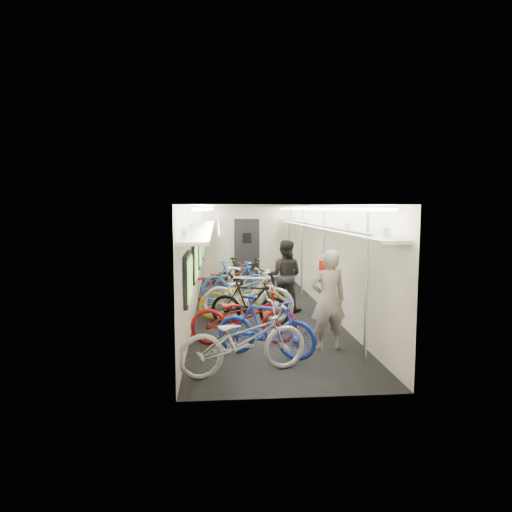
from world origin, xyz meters
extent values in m
plane|color=black|center=(0.00, 0.00, 0.00)|extent=(10.00, 10.00, 0.00)
plane|color=white|center=(0.00, 0.00, 2.40)|extent=(10.00, 10.00, 0.00)
plane|color=beige|center=(-1.50, 0.00, 1.20)|extent=(0.00, 10.00, 10.00)
plane|color=beige|center=(1.50, 0.00, 1.20)|extent=(0.00, 10.00, 10.00)
plane|color=beige|center=(0.00, 5.00, 1.20)|extent=(3.00, 0.00, 3.00)
plane|color=beige|center=(0.00, -5.00, 1.20)|extent=(3.00, 0.00, 3.00)
cube|color=black|center=(-1.46, -3.20, 1.25)|extent=(0.06, 1.10, 0.80)
cube|color=#89CC59|center=(-1.42, -3.20, 1.25)|extent=(0.02, 0.96, 0.66)
cube|color=black|center=(-1.46, -1.00, 1.25)|extent=(0.06, 1.10, 0.80)
cube|color=#89CC59|center=(-1.42, -1.00, 1.25)|extent=(0.02, 0.96, 0.66)
cube|color=black|center=(-1.46, 1.20, 1.25)|extent=(0.06, 1.10, 0.80)
cube|color=#89CC59|center=(-1.42, 1.20, 1.25)|extent=(0.02, 0.96, 0.66)
cube|color=black|center=(-1.46, 3.40, 1.25)|extent=(0.06, 1.10, 0.80)
cube|color=#89CC59|center=(-1.42, 3.40, 1.25)|extent=(0.02, 0.96, 0.66)
cube|color=yellow|center=(-1.45, -2.10, 1.30)|extent=(0.02, 0.22, 0.30)
cube|color=yellow|center=(-1.45, 0.10, 1.30)|extent=(0.02, 0.22, 0.30)
cube|color=yellow|center=(-1.45, 2.30, 1.30)|extent=(0.02, 0.22, 0.30)
cube|color=black|center=(0.00, 4.94, 1.00)|extent=(0.85, 0.08, 2.00)
cube|color=#999BA0|center=(-1.28, 0.00, 1.92)|extent=(0.40, 9.70, 0.05)
cube|color=#999BA0|center=(1.28, 0.00, 1.92)|extent=(0.40, 9.70, 0.05)
cylinder|color=silver|center=(-0.95, 0.00, 2.02)|extent=(0.04, 9.70, 0.04)
cylinder|color=silver|center=(0.95, 0.00, 2.02)|extent=(0.04, 9.70, 0.04)
cube|color=white|center=(-1.20, 0.00, 2.34)|extent=(0.18, 9.60, 0.04)
cube|color=white|center=(1.20, 0.00, 2.34)|extent=(0.18, 9.60, 0.04)
cylinder|color=silver|center=(1.25, -3.80, 1.20)|extent=(0.05, 0.05, 2.38)
cylinder|color=silver|center=(1.25, -1.00, 1.20)|extent=(0.05, 0.05, 2.38)
cylinder|color=silver|center=(1.25, 1.50, 1.20)|extent=(0.05, 0.05, 2.38)
cylinder|color=silver|center=(1.25, 4.00, 1.20)|extent=(0.05, 0.05, 2.38)
imported|color=#B7B6BB|center=(-0.62, -4.10, 0.50)|extent=(2.01, 1.16, 1.00)
imported|color=#1C36AC|center=(-0.24, -3.41, 0.50)|extent=(1.69, 1.11, 0.99)
imported|color=maroon|center=(-0.54, -2.68, 0.49)|extent=(1.88, 0.73, 0.98)
imported|color=black|center=(-0.35, -1.53, 0.49)|extent=(1.68, 0.93, 0.97)
imported|color=#C09012|center=(-0.47, -1.00, 0.48)|extent=(1.86, 0.75, 0.96)
imported|color=silver|center=(-0.36, -1.15, 0.57)|extent=(1.98, 0.90, 1.15)
imported|color=#A6A5AA|center=(-0.44, -0.29, 0.48)|extent=(1.95, 1.28, 0.97)
imported|color=#1C57AB|center=(-0.55, 1.09, 0.52)|extent=(1.79, 0.85, 1.04)
imported|color=#9C2611|center=(-0.83, 1.29, 0.47)|extent=(1.86, 0.94, 0.93)
imported|color=black|center=(-0.29, 1.73, 0.53)|extent=(1.82, 0.83, 1.05)
imported|color=gray|center=(0.84, -3.09, 0.84)|extent=(0.65, 0.46, 1.68)
imported|color=black|center=(0.54, -0.22, 0.82)|extent=(0.96, 0.85, 1.64)
cube|color=red|center=(0.88, -2.83, 1.28)|extent=(0.29, 0.23, 0.38)
camera|label=1|loc=(-0.98, -10.41, 2.36)|focal=32.00mm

